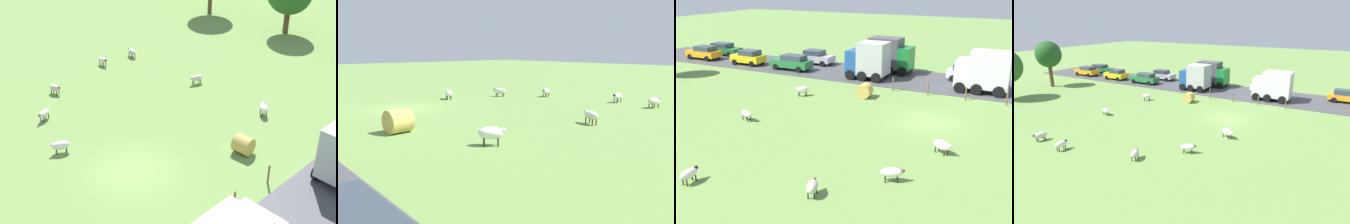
{
  "view_description": "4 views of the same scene",
  "coord_description": "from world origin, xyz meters",
  "views": [
    {
      "loc": [
        18.53,
        -15.11,
        18.07
      ],
      "look_at": [
        -2.41,
        5.31,
        1.11
      ],
      "focal_mm": 51.77,
      "sensor_mm": 36.0,
      "label": 1
    },
    {
      "loc": [
        10.64,
        22.81,
        4.14
      ],
      "look_at": [
        -2.63,
        7.8,
        0.52
      ],
      "focal_mm": 37.43,
      "sensor_mm": 36.0,
      "label": 2
    },
    {
      "loc": [
        -25.68,
        -6.08,
        9.53
      ],
      "look_at": [
        -2.98,
        5.25,
        0.84
      ],
      "focal_mm": 41.77,
      "sensor_mm": 36.0,
      "label": 3
    },
    {
      "loc": [
        -27.36,
        -10.61,
        9.89
      ],
      "look_at": [
        -2.79,
        3.82,
        0.85
      ],
      "focal_mm": 31.68,
      "sensor_mm": 36.0,
      "label": 4
    }
  ],
  "objects": [
    {
      "name": "car_2",
      "position": [
        12.83,
        -0.31,
        0.9
      ],
      "size": [
        2.05,
        4.01,
        1.63
      ],
      "color": "silver",
      "rests_on": "road_strip"
    },
    {
      "name": "sheep_6",
      "position": [
        -9.25,
        -0.52,
        0.5
      ],
      "size": [
        0.87,
        1.24,
        0.75
      ],
      "color": "silver",
      "rests_on": "ground_plane"
    },
    {
      "name": "road_strip",
      "position": [
        11.08,
        0.0,
        0.03
      ],
      "size": [
        8.0,
        80.0,
        0.06
      ],
      "primitive_type": "cube",
      "color": "#47474C",
      "rests_on": "ground_plane"
    },
    {
      "name": "truck_0",
      "position": [
        9.42,
        -2.17,
        1.94
      ],
      "size": [
        2.76,
        4.48,
        3.6
      ],
      "color": "white",
      "rests_on": "road_strip"
    },
    {
      "name": "fence_post_2",
      "position": [
        6.36,
        1.87,
        0.57
      ],
      "size": [
        0.12,
        0.12,
        1.14
      ],
      "primitive_type": "cylinder",
      "color": "brown",
      "rests_on": "ground_plane"
    },
    {
      "name": "car_0",
      "position": [
        12.74,
        30.57,
        0.87
      ],
      "size": [
        2.07,
        4.59,
        1.55
      ],
      "color": "#237238",
      "rests_on": "road_strip"
    },
    {
      "name": "truck_1",
      "position": [
        12.99,
        7.79,
        1.95
      ],
      "size": [
        2.61,
        4.5,
        3.64
      ],
      "color": "#197F33",
      "rests_on": "road_strip"
    },
    {
      "name": "car_4",
      "position": [
        9.34,
        17.74,
        0.91
      ],
      "size": [
        1.98,
        4.58,
        1.65
      ],
      "color": "#237238",
      "rests_on": "road_strip"
    },
    {
      "name": "sheep_0",
      "position": [
        -13.82,
        8.31,
        0.51
      ],
      "size": [
        1.12,
        0.48,
        0.75
      ],
      "color": "silver",
      "rests_on": "ground_plane"
    },
    {
      "name": "sheep_2",
      "position": [
        -12.17,
        2.29,
        0.5
      ],
      "size": [
        1.12,
        0.79,
        0.76
      ],
      "color": "beige",
      "rests_on": "ground_plane"
    },
    {
      "name": "car_5",
      "position": [
        13.16,
        16.92,
        0.9
      ],
      "size": [
        2.15,
        3.95,
        1.61
      ],
      "color": "#B7B7BC",
      "rests_on": "road_strip"
    },
    {
      "name": "fence_post_3",
      "position": [
        6.36,
        5.03,
        0.64
      ],
      "size": [
        0.12,
        0.12,
        1.28
      ],
      "primitive_type": "cylinder",
      "color": "brown",
      "rests_on": "ground_plane"
    },
    {
      "name": "hay_bale_0",
      "position": [
        3.37,
        6.47,
        0.6
      ],
      "size": [
        1.24,
        1.29,
        1.2
      ],
      "primitive_type": "cylinder",
      "rotation": [
        1.57,
        0.0,
        1.65
      ],
      "color": "tan",
      "rests_on": "ground_plane"
    },
    {
      "name": "truck_2",
      "position": [
        9.45,
        8.69,
        1.93
      ],
      "size": [
        2.85,
        3.91,
        3.63
      ],
      "color": "#1E4C99",
      "rests_on": "road_strip"
    },
    {
      "name": "sheep_4",
      "position": [
        -4.89,
        -1.96,
        0.54
      ],
      "size": [
        1.01,
        1.3,
        0.82
      ],
      "color": "white",
      "rests_on": "ground_plane"
    },
    {
      "name": "fence_post_1",
      "position": [
        6.36,
        -1.29,
        0.57
      ],
      "size": [
        0.12,
        0.12,
        1.13
      ],
      "primitive_type": "cylinder",
      "color": "brown",
      "rests_on": "ground_plane"
    },
    {
      "name": "fence_post_0",
      "position": [
        6.36,
        -4.45,
        0.6
      ],
      "size": [
        0.12,
        0.12,
        1.2
      ],
      "primitive_type": "cylinder",
      "color": "brown",
      "rests_on": "ground_plane"
    },
    {
      "name": "ground_plane",
      "position": [
        0.0,
        0.0,
        0.0
      ],
      "size": [
        160.0,
        160.0,
        0.0
      ],
      "primitive_type": "plane",
      "color": "#6B8E47"
    },
    {
      "name": "sheep_3",
      "position": [
        1.4,
        11.4,
        0.57
      ],
      "size": [
        1.21,
        1.15,
        0.85
      ],
      "color": "white",
      "rests_on": "ground_plane"
    },
    {
      "name": "car_3",
      "position": [
        9.54,
        30.85,
        0.9
      ],
      "size": [
        2.1,
        4.34,
        1.62
      ],
      "color": "orange",
      "rests_on": "road_strip"
    },
    {
      "name": "sheep_1",
      "position": [
        -5.54,
        11.64,
        0.51
      ],
      "size": [
        0.78,
        1.23,
        0.75
      ],
      "color": "silver",
      "rests_on": "ground_plane"
    },
    {
      "name": "car_6",
      "position": [
        9.5,
        23.84,
        0.92
      ],
      "size": [
        2.16,
        3.83,
        1.67
      ],
      "color": "yellow",
      "rests_on": "road_strip"
    }
  ]
}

